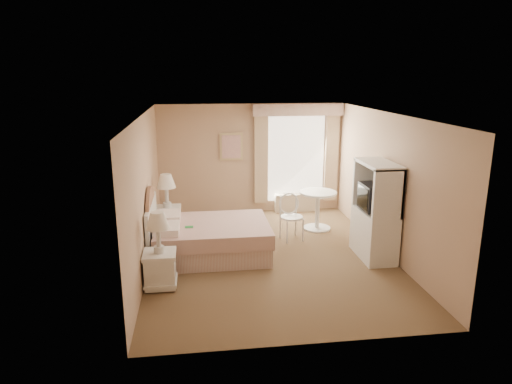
{
  "coord_description": "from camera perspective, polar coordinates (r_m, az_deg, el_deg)",
  "views": [
    {
      "loc": [
        -1.25,
        -7.47,
        3.16
      ],
      "look_at": [
        -0.21,
        0.3,
        1.11
      ],
      "focal_mm": 32.0,
      "sensor_mm": 36.0,
      "label": 1
    }
  ],
  "objects": [
    {
      "name": "nightstand_near",
      "position": [
        7.07,
        -11.95,
        -8.28
      ],
      "size": [
        0.48,
        0.48,
        1.17
      ],
      "color": "white",
      "rests_on": "room"
    },
    {
      "name": "nightstand_far",
      "position": [
        9.18,
        -10.99,
        -2.66
      ],
      "size": [
        0.51,
        0.51,
        1.24
      ],
      "color": "white",
      "rests_on": "room"
    },
    {
      "name": "round_table",
      "position": [
        9.5,
        7.72,
        -1.51
      ],
      "size": [
        0.76,
        0.76,
        0.8
      ],
      "color": "silver",
      "rests_on": "room"
    },
    {
      "name": "room",
      "position": [
        7.81,
        1.81,
        0.49
      ],
      "size": [
        4.21,
        5.51,
        2.51
      ],
      "color": "brown",
      "rests_on": "ground"
    },
    {
      "name": "bed",
      "position": [
        8.17,
        -6.32,
        -5.68
      ],
      "size": [
        2.07,
        1.56,
        1.38
      ],
      "color": "tan",
      "rests_on": "room"
    },
    {
      "name": "window",
      "position": [
        10.54,
        5.11,
        4.67
      ],
      "size": [
        2.05,
        0.22,
        2.51
      ],
      "color": "white",
      "rests_on": "room"
    },
    {
      "name": "armoire",
      "position": [
        8.21,
        14.68,
        -3.23
      ],
      "size": [
        0.51,
        1.03,
        1.71
      ],
      "color": "white",
      "rests_on": "room"
    },
    {
      "name": "cafe_chair",
      "position": [
        8.89,
        4.33,
        -2.63
      ],
      "size": [
        0.52,
        0.52,
        0.9
      ],
      "rotation": [
        0.0,
        0.0,
        0.22
      ],
      "color": "silver",
      "rests_on": "room"
    },
    {
      "name": "framed_art",
      "position": [
        10.34,
        -3.11,
        5.69
      ],
      "size": [
        0.52,
        0.04,
        0.62
      ],
      "color": "tan",
      "rests_on": "room"
    }
  ]
}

